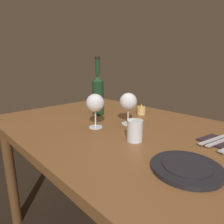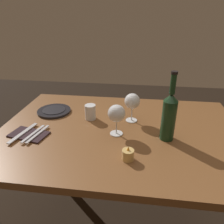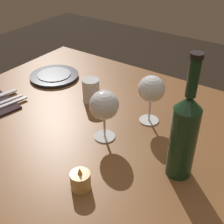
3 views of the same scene
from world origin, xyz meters
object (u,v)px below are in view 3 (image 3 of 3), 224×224
(wine_bottle, at_px, (184,134))
(dinner_plate, at_px, (54,76))
(water_tumbler, at_px, (91,92))
(votive_candle, at_px, (81,181))
(wine_glass_left, at_px, (151,90))
(fork_inner, at_px, (0,104))
(fork_outer, at_px, (4,106))
(wine_glass_right, at_px, (104,106))

(wine_bottle, bearing_deg, dinner_plate, -18.21)
(water_tumbler, bearing_deg, votive_candle, 124.48)
(water_tumbler, bearing_deg, wine_glass_left, -178.13)
(dinner_plate, height_order, fork_inner, dinner_plate)
(wine_glass_left, distance_m, wine_bottle, 0.25)
(wine_bottle, xyz_separation_m, water_tumbler, (0.42, -0.16, -0.09))
(fork_inner, xyz_separation_m, fork_outer, (-0.02, 0.00, 0.00))
(wine_glass_right, bearing_deg, wine_glass_left, -114.20)
(wine_glass_left, bearing_deg, fork_inner, 24.90)
(wine_bottle, xyz_separation_m, votive_candle, (0.18, 0.19, -0.11))
(wine_bottle, bearing_deg, fork_outer, 5.26)
(water_tumbler, xyz_separation_m, dinner_plate, (0.25, -0.06, -0.03))
(wine_glass_left, xyz_separation_m, dinner_plate, (0.49, -0.05, -0.11))
(votive_candle, bearing_deg, wine_glass_right, -70.34)
(wine_bottle, xyz_separation_m, fork_outer, (0.65, 0.06, -0.12))
(wine_bottle, relative_size, votive_candle, 5.10)
(wine_glass_right, xyz_separation_m, fork_inner, (0.42, 0.07, -0.10))
(wine_glass_left, relative_size, fork_outer, 0.93)
(wine_bottle, relative_size, water_tumbler, 3.91)
(water_tumbler, bearing_deg, wine_bottle, 159.20)
(fork_inner, bearing_deg, water_tumbler, -138.72)
(wine_glass_right, relative_size, dinner_plate, 0.79)
(wine_bottle, height_order, water_tumbler, wine_bottle)
(wine_glass_left, xyz_separation_m, wine_bottle, (-0.18, 0.17, 0.01))
(votive_candle, xyz_separation_m, dinner_plate, (0.49, -0.41, -0.02))
(wine_glass_left, relative_size, dinner_plate, 0.81)
(wine_bottle, distance_m, votive_candle, 0.28)
(wine_glass_right, height_order, wine_bottle, wine_bottle)
(wine_glass_left, height_order, water_tumbler, wine_glass_left)
(wine_glass_left, distance_m, wine_glass_right, 0.17)
(water_tumbler, xyz_separation_m, fork_outer, (0.23, 0.22, -0.03))
(wine_bottle, relative_size, fork_inner, 1.91)
(dinner_plate, bearing_deg, votive_candle, 139.91)
(water_tumbler, distance_m, votive_candle, 0.43)
(wine_bottle, bearing_deg, wine_glass_left, -42.76)
(wine_glass_left, xyz_separation_m, wine_glass_right, (0.07, 0.16, -0.00))
(wine_glass_left, distance_m, votive_candle, 0.37)
(fork_inner, bearing_deg, wine_bottle, -174.93)
(water_tumbler, distance_m, fork_outer, 0.32)
(votive_candle, xyz_separation_m, fork_outer, (0.47, -0.13, -0.01))
(water_tumbler, height_order, votive_candle, water_tumbler)
(votive_candle, bearing_deg, fork_inner, -15.06)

